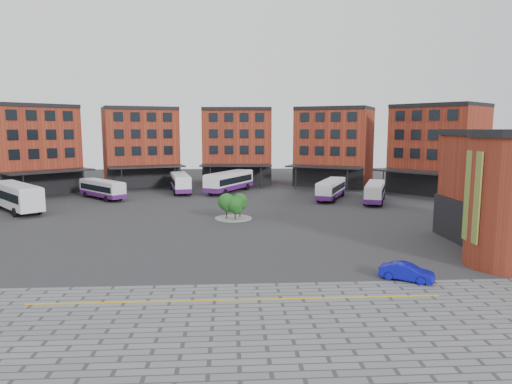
{
  "coord_description": "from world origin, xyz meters",
  "views": [
    {
      "loc": [
        1.64,
        -41.37,
        10.69
      ],
      "look_at": [
        4.38,
        6.31,
        4.0
      ],
      "focal_mm": 32.0,
      "sensor_mm": 36.0,
      "label": 1
    }
  ],
  "objects": [
    {
      "name": "main_building",
      "position": [
        -4.77,
        38.25,
        7.23
      ],
      "size": [
        94.14,
        42.48,
        14.6
      ],
      "color": "maroon",
      "rests_on": "ground"
    },
    {
      "name": "tree_island",
      "position": [
        2.02,
        11.59,
        1.78
      ],
      "size": [
        4.4,
        4.4,
        3.16
      ],
      "color": "gray",
      "rests_on": "ground"
    },
    {
      "name": "paving_zone",
      "position": [
        2.0,
        -22.0,
        0.01
      ],
      "size": [
        50.0,
        22.0,
        0.02
      ],
      "primitive_type": "cube",
      "color": "slate",
      "rests_on": "ground"
    },
    {
      "name": "blue_car",
      "position": [
        14.07,
        -10.9,
        0.61
      ],
      "size": [
        3.83,
        3.1,
        1.23
      ],
      "primitive_type": "imported",
      "rotation": [
        0.0,
        0.0,
        1.0
      ],
      "color": "#0D10AF",
      "rests_on": "ground"
    },
    {
      "name": "ground",
      "position": [
        0.0,
        0.0,
        0.0
      ],
      "size": [
        160.0,
        160.0,
        0.0
      ],
      "primitive_type": "plane",
      "color": "#28282B",
      "rests_on": "ground"
    },
    {
      "name": "bus_a",
      "position": [
        -26.04,
        18.59,
        2.11
      ],
      "size": [
        10.4,
        11.43,
        3.57
      ],
      "rotation": [
        0.0,
        0.0,
        0.71
      ],
      "color": "white",
      "rests_on": "ground"
    },
    {
      "name": "yellow_line",
      "position": [
        2.0,
        -14.0,
        0.03
      ],
      "size": [
        26.0,
        0.15,
        0.02
      ],
      "primitive_type": "cube",
      "color": "gold",
      "rests_on": "paving_zone"
    },
    {
      "name": "bus_c",
      "position": [
        -6.68,
        35.02,
        1.69
      ],
      "size": [
        4.66,
        11.35,
        3.12
      ],
      "rotation": [
        0.0,
        0.0,
        0.2
      ],
      "color": "white",
      "rests_on": "ground"
    },
    {
      "name": "bus_e",
      "position": [
        16.93,
        26.32,
        1.59
      ],
      "size": [
        6.55,
        10.5,
        2.94
      ],
      "rotation": [
        0.0,
        0.0,
        -0.43
      ],
      "color": "white",
      "rests_on": "ground"
    },
    {
      "name": "bus_d",
      "position": [
        1.53,
        34.75,
        1.87
      ],
      "size": [
        8.42,
        12.03,
        3.44
      ],
      "rotation": [
        0.0,
        0.0,
        -0.51
      ],
      "color": "white",
      "rests_on": "ground"
    },
    {
      "name": "bus_f",
      "position": [
        22.59,
        22.9,
        1.55
      ],
      "size": [
        5.87,
        10.34,
        2.87
      ],
      "rotation": [
        0.0,
        0.0,
        -0.37
      ],
      "color": "white",
      "rests_on": "ground"
    },
    {
      "name": "bus_b",
      "position": [
        -17.81,
        28.58,
        1.54
      ],
      "size": [
        8.62,
        8.97,
        2.85
      ],
      "rotation": [
        0.0,
        0.0,
        0.75
      ],
      "color": "silver",
      "rests_on": "ground"
    }
  ]
}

